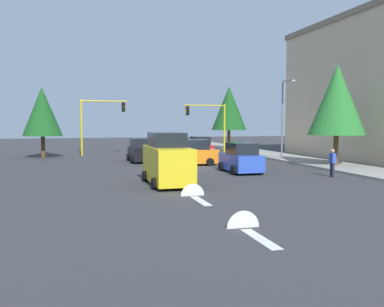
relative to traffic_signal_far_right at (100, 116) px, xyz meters
name	(u,v)px	position (x,y,z in m)	size (l,w,h in m)	color
ground_plane	(192,168)	(14.00, 5.68, -3.93)	(120.00, 120.00, 0.00)	#353538
sidewalk_kerb	(289,158)	(9.00, 16.18, -3.85)	(80.00, 4.00, 0.15)	gray
lane_arrow_near	(196,198)	(25.51, 2.68, -3.92)	(2.40, 1.10, 1.10)	silver
lane_arrow_mid	(249,232)	(31.51, 2.68, -3.92)	(2.40, 1.10, 1.10)	silver
apartment_block	(382,89)	(11.01, 24.18, 2.36)	(19.39, 9.30, 12.56)	beige
traffic_signal_far_right	(100,116)	(0.00, 0.00, 0.00)	(0.36, 4.59, 5.54)	yellow
traffic_signal_far_left	(208,118)	(0.00, 11.30, -0.22)	(0.36, 4.59, 5.22)	yellow
street_lamp_curbside	(284,110)	(10.39, 14.88, 0.42)	(2.15, 0.28, 7.00)	slate
tree_opposite_side	(42,112)	(2.00, -5.32, 0.34)	(3.58, 3.58, 6.52)	brown
tree_roadside_near	(337,100)	(16.00, 16.18, 1.01)	(4.12, 4.12, 7.53)	brown
tree_roadside_far	(229,108)	(-4.00, 15.18, 1.01)	(4.12, 4.12, 7.52)	brown
delivery_van_yellow	(167,161)	(21.30, 2.31, -2.65)	(4.80, 2.22, 2.77)	yellow
car_black	(141,151)	(8.14, 2.82, -3.03)	(4.05, 2.03, 1.98)	black
car_red	(200,148)	(5.62, 8.72, -3.03)	(4.04, 1.93, 1.98)	red
car_orange	(192,154)	(12.00, 6.21, -3.03)	(2.02, 4.03, 1.98)	orange
car_blue	(241,159)	(17.39, 8.09, -3.03)	(3.76, 2.12, 1.98)	blue
pedestrian_crossing	(332,162)	(20.96, 12.59, -3.02)	(0.40, 0.24, 1.70)	#262638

